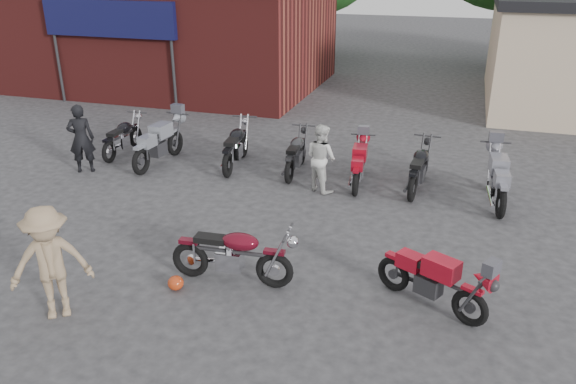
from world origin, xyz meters
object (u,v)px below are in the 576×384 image
(sportbike, at_px, (433,277))
(person_light, at_px, (321,158))
(row_bike_5, at_px, (419,166))
(helmet, at_px, (176,283))
(row_bike_2, at_px, (236,144))
(row_bike_4, at_px, (359,162))
(person_dark, at_px, (81,139))
(row_bike_3, at_px, (296,152))
(row_bike_0, at_px, (123,135))
(row_bike_6, at_px, (498,176))
(person_tan, at_px, (50,263))
(row_bike_1, at_px, (159,141))
(vintage_motorcycle, at_px, (234,251))

(sportbike, xyz_separation_m, person_light, (-2.78, 4.02, 0.25))
(row_bike_5, bearing_deg, sportbike, -167.75)
(helmet, distance_m, row_bike_2, 5.77)
(row_bike_4, bearing_deg, person_dark, 94.75)
(person_light, bearing_deg, row_bike_3, -13.19)
(person_light, xyz_separation_m, row_bike_4, (0.76, 0.60, -0.24))
(sportbike, distance_m, row_bike_0, 9.77)
(row_bike_2, height_order, row_bike_5, row_bike_2)
(row_bike_6, bearing_deg, person_tan, 129.56)
(person_light, relative_size, row_bike_3, 0.82)
(person_dark, relative_size, row_bike_3, 0.90)
(person_tan, height_order, row_bike_1, person_tan)
(row_bike_2, bearing_deg, sportbike, -140.33)
(person_light, bearing_deg, row_bike_6, -140.35)
(row_bike_5, bearing_deg, row_bike_4, 99.19)
(person_light, relative_size, row_bike_2, 0.75)
(person_light, height_order, person_tan, person_tan)
(sportbike, relative_size, row_bike_5, 0.92)
(person_light, height_order, row_bike_2, person_light)
(row_bike_0, xyz_separation_m, row_bike_4, (6.46, -0.23, 0.01))
(row_bike_0, bearing_deg, row_bike_5, -92.58)
(person_tan, distance_m, row_bike_3, 7.00)
(sportbike, bearing_deg, row_bike_3, 153.75)
(person_light, relative_size, row_bike_0, 0.84)
(sportbike, distance_m, row_bike_5, 4.78)
(row_bike_2, bearing_deg, vintage_motorcycle, -165.16)
(row_bike_0, relative_size, row_bike_4, 0.99)
(row_bike_1, bearing_deg, row_bike_6, -86.08)
(person_tan, distance_m, row_bike_0, 7.44)
(helmet, height_order, person_light, person_light)
(row_bike_1, height_order, row_bike_6, row_bike_1)
(row_bike_4, bearing_deg, helmet, 154.39)
(vintage_motorcycle, bearing_deg, row_bike_0, 132.44)
(row_bike_6, bearing_deg, row_bike_2, 80.72)
(row_bike_1, relative_size, row_bike_3, 1.13)
(person_dark, xyz_separation_m, row_bike_0, (0.20, 1.44, -0.32))
(helmet, xyz_separation_m, person_dark, (-4.71, 4.14, 0.73))
(vintage_motorcycle, xyz_separation_m, row_bike_5, (2.49, 4.97, -0.00))
(row_bike_3, bearing_deg, sportbike, -147.42)
(person_light, xyz_separation_m, row_bike_5, (2.13, 0.72, -0.20))
(row_bike_0, relative_size, row_bike_2, 0.89)
(person_tan, xyz_separation_m, row_bike_5, (4.67, 6.61, -0.31))
(helmet, relative_size, row_bike_3, 0.14)
(row_bike_0, distance_m, row_bike_2, 3.26)
(person_light, distance_m, row_bike_2, 2.59)
(person_light, height_order, row_bike_6, person_light)
(row_bike_0, bearing_deg, person_tan, -156.56)
(sportbike, relative_size, row_bike_3, 0.97)
(vintage_motorcycle, relative_size, row_bike_4, 1.07)
(row_bike_0, bearing_deg, person_light, -100.04)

